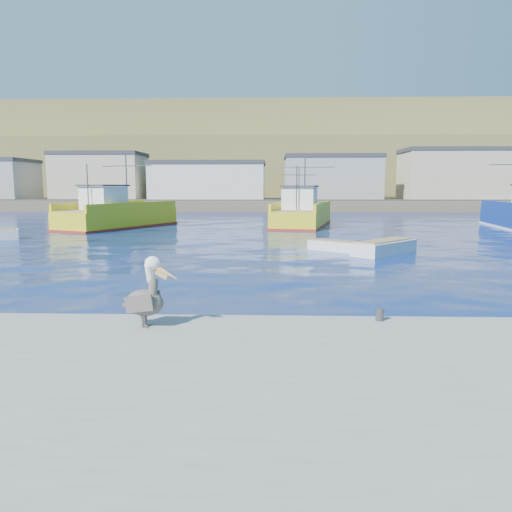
# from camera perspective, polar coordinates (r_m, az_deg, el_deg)

# --- Properties ---
(ground) EXTENTS (260.00, 260.00, 0.00)m
(ground) POSITION_cam_1_polar(r_m,az_deg,el_deg) (15.75, 0.44, -5.76)
(ground) COLOR #071159
(ground) RESTS_ON ground
(dock) EXTENTS (70.00, 12.00, 0.50)m
(dock) POSITION_cam_1_polar(r_m,az_deg,el_deg) (7.21, -1.47, -21.02)
(dock) COLOR gray
(dock) RESTS_ON ground
(dock_bollards) EXTENTS (36.20, 0.20, 0.30)m
(dock_bollards) POSITION_cam_1_polar(r_m,az_deg,el_deg) (12.29, 2.86, -6.60)
(dock_bollards) COLOR #4C4C4C
(dock_bollards) RESTS_ON dock
(far_shore) EXTENTS (200.00, 81.00, 24.00)m
(far_shore) POSITION_cam_1_polar(r_m,az_deg,el_deg) (124.61, 1.72, 10.41)
(far_shore) COLOR brown
(far_shore) RESTS_ON ground
(trawler_yellow_a) EXTENTS (8.94, 13.15, 6.67)m
(trawler_yellow_a) POSITION_cam_1_polar(r_m,az_deg,el_deg) (47.24, -15.65, 4.51)
(trawler_yellow_a) COLOR yellow
(trawler_yellow_a) RESTS_ON ground
(trawler_yellow_b) EXTENTS (6.59, 12.60, 6.60)m
(trawler_yellow_b) POSITION_cam_1_polar(r_m,az_deg,el_deg) (47.38, 5.28, 4.74)
(trawler_yellow_b) COLOR yellow
(trawler_yellow_b) RESTS_ON ground
(boat_orange) EXTENTS (4.44, 8.59, 6.07)m
(boat_orange) POSITION_cam_1_polar(r_m,az_deg,el_deg) (60.02, 5.12, 5.38)
(boat_orange) COLOR #CF5807
(boat_orange) RESTS_ON ground
(skiff_mid) EXTENTS (3.42, 3.06, 0.74)m
(skiff_mid) POSITION_cam_1_polar(r_m,az_deg,el_deg) (29.34, 9.31, 1.03)
(skiff_mid) COLOR silver
(skiff_mid) RESTS_ON ground
(skiff_extra) EXTENTS (4.15, 4.25, 0.96)m
(skiff_extra) POSITION_cam_1_polar(r_m,az_deg,el_deg) (28.57, 14.47, 0.84)
(skiff_extra) COLOR silver
(skiff_extra) RESTS_ON ground
(pelican) EXTENTS (1.35, 0.67, 1.66)m
(pelican) POSITION_cam_1_polar(r_m,az_deg,el_deg) (11.83, -12.42, -4.58)
(pelican) COLOR #595451
(pelican) RESTS_ON dock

